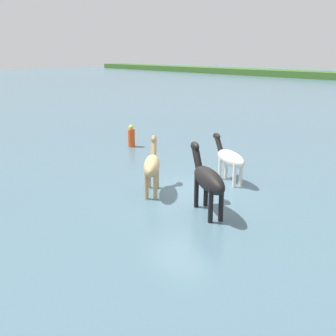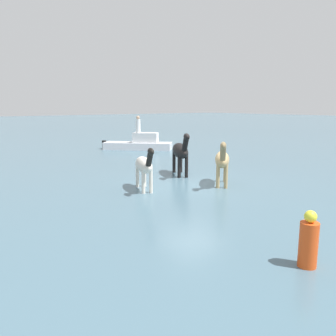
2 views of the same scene
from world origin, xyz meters
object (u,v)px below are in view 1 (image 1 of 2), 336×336
horse_dun_straggler (208,179)px  horse_chestnut_trailing (230,158)px  horse_rear_stallion (152,165)px  buoy_channel_marker (131,137)px

horse_dun_straggler → horse_chestnut_trailing: bearing=-37.2°
horse_rear_stallion → buoy_channel_marker: horse_rear_stallion is taller
buoy_channel_marker → horse_chestnut_trailing: bearing=-7.1°
horse_rear_stallion → horse_dun_straggler: size_ratio=0.80×
horse_dun_straggler → horse_chestnut_trailing: horse_dun_straggler is taller
horse_rear_stallion → horse_chestnut_trailing: bearing=-66.8°
horse_chestnut_trailing → buoy_channel_marker: size_ratio=1.90×
horse_rear_stallion → horse_dun_straggler: bearing=-133.3°
horse_rear_stallion → horse_chestnut_trailing: size_ratio=0.90×
horse_dun_straggler → buoy_channel_marker: horse_dun_straggler is taller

